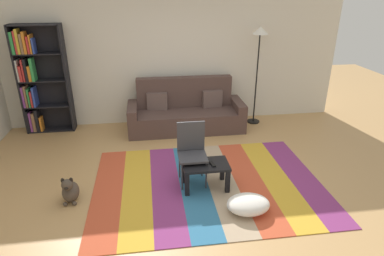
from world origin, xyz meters
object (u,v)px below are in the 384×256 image
object	(u,v)px
bookshelf	(37,80)
tv_remote	(212,164)
coffee_table	(206,169)
couch	(186,113)
pouf	(248,204)
standing_lamp	(259,44)
folding_chair	(192,148)
dog	(70,191)

from	to	relation	value
bookshelf	tv_remote	distance (m)	3.86
bookshelf	coffee_table	world-z (taller)	bookshelf
couch	tv_remote	size ratio (longest dim) A/B	15.07
pouf	standing_lamp	size ratio (longest dim) A/B	0.28
coffee_table	tv_remote	distance (m)	0.13
coffee_table	standing_lamp	world-z (taller)	standing_lamp
tv_remote	standing_lamp	bearing A→B (deg)	48.90
standing_lamp	folding_chair	distance (m)	2.84
dog	pouf	bearing A→B (deg)	-13.58
couch	folding_chair	distance (m)	1.95
coffee_table	tv_remote	world-z (taller)	tv_remote
bookshelf	tv_remote	size ratio (longest dim) A/B	13.64
coffee_table	pouf	size ratio (longest dim) A/B	1.17
bookshelf	pouf	xyz separation A→B (m)	(3.24, -3.07, -0.92)
couch	bookshelf	world-z (taller)	bookshelf
bookshelf	standing_lamp	distance (m)	4.28
couch	coffee_table	size ratio (longest dim) A/B	3.50
coffee_table	folding_chair	bearing A→B (deg)	126.40
standing_lamp	tv_remote	world-z (taller)	standing_lamp
folding_chair	bookshelf	bearing A→B (deg)	-167.74
couch	pouf	xyz separation A→B (m)	(0.46, -2.78, -0.23)
dog	folding_chair	xyz separation A→B (m)	(1.68, 0.29, 0.37)
tv_remote	folding_chair	xyz separation A→B (m)	(-0.25, 0.26, 0.14)
dog	tv_remote	size ratio (longest dim) A/B	2.65
couch	tv_remote	bearing A→B (deg)	-87.22
tv_remote	pouf	bearing A→B (deg)	-69.56
standing_lamp	folding_chair	xyz separation A→B (m)	(-1.60, -2.07, -1.09)
standing_lamp	bookshelf	bearing A→B (deg)	177.96
couch	tv_remote	distance (m)	2.20
couch	coffee_table	distance (m)	2.16
coffee_table	folding_chair	world-z (taller)	folding_chair
folding_chair	coffee_table	bearing A→B (deg)	-1.18
dog	standing_lamp	size ratio (longest dim) A/B	0.20
pouf	coffee_table	bearing A→B (deg)	125.62
bookshelf	coffee_table	size ratio (longest dim) A/B	3.17
dog	bookshelf	bearing A→B (deg)	110.78
bookshelf	pouf	world-z (taller)	bookshelf
standing_lamp	dog	bearing A→B (deg)	-144.26
tv_remote	bookshelf	bearing A→B (deg)	128.23
bookshelf	folding_chair	bearing A→B (deg)	-40.17
pouf	dog	xyz separation A→B (m)	(-2.29, 0.55, 0.05)
bookshelf	folding_chair	world-z (taller)	bookshelf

